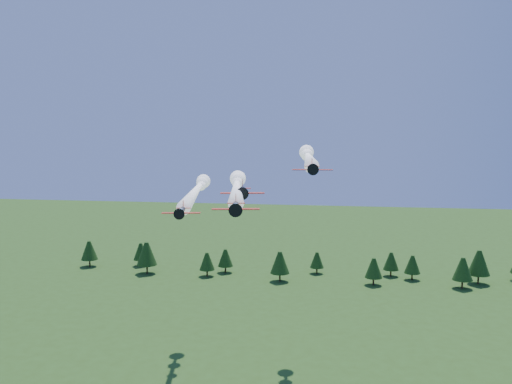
# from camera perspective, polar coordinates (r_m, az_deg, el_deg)

# --- Properties ---
(plane_lead) EXTENTS (13.67, 50.97, 3.70)m
(plane_lead) POSITION_cam_1_polar(r_m,az_deg,el_deg) (115.03, -1.94, 0.55)
(plane_lead) COLOR black
(plane_lead) RESTS_ON ground
(plane_left) EXTENTS (14.42, 58.41, 3.70)m
(plane_left) POSITION_cam_1_polar(r_m,az_deg,el_deg) (131.48, -5.95, 0.23)
(plane_left) COLOR black
(plane_left) RESTS_ON ground
(plane_right) EXTENTS (9.24, 55.94, 3.70)m
(plane_right) POSITION_cam_1_polar(r_m,az_deg,el_deg) (126.42, 5.27, 3.47)
(plane_right) COLOR black
(plane_right) RESTS_ON ground
(plane_slot) EXTENTS (8.19, 8.95, 2.86)m
(plane_slot) POSITION_cam_1_polar(r_m,az_deg,el_deg) (104.35, -1.37, 0.10)
(plane_slot) COLOR black
(plane_slot) RESTS_ON ground
(treeline) EXTENTS (168.26, 20.65, 12.00)m
(treeline) POSITION_cam_1_polar(r_m,az_deg,el_deg) (210.41, 5.61, -6.80)
(treeline) COLOR #382314
(treeline) RESTS_ON ground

